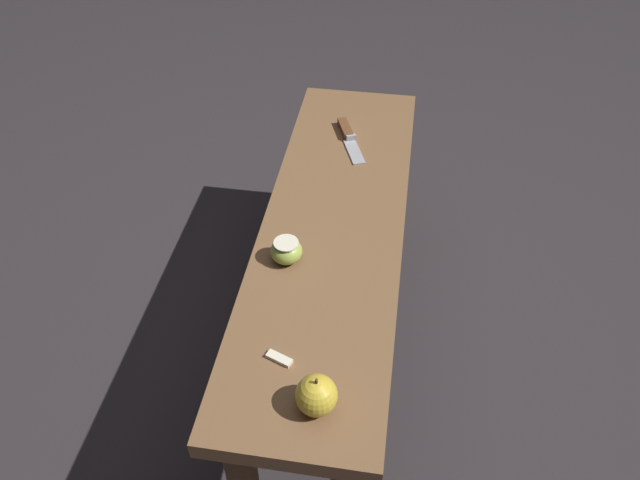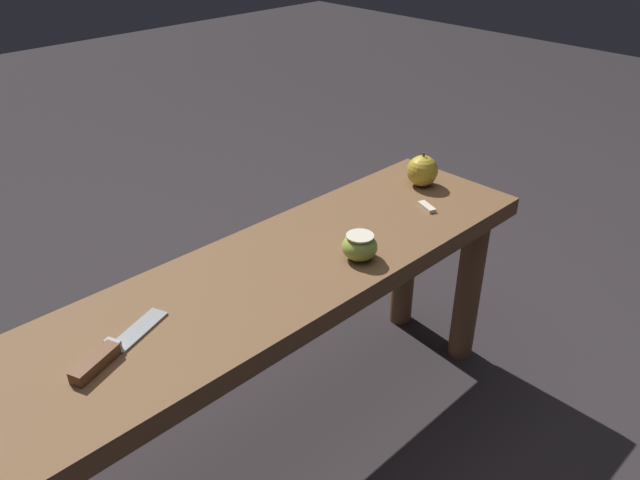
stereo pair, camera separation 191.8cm
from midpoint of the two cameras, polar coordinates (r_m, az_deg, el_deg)
The scene contains 6 objects.
ground_plane at distance 1.29m, azimuth 19.26°, elevation -37.37°, with size 8.00×8.00×0.00m, color #2D282B.
wooden_bench at distance 0.95m, azimuth 25.20°, elevation -33.10°, with size 1.17×0.32×0.45m.
knife at distance 1.00m, azimuth 22.89°, elevation -12.49°, with size 0.19×0.10×0.02m.
apple_whole at distance 0.86m, azimuth 46.66°, elevation -61.37°, with size 0.07×0.07×0.08m.
apple_cut at distance 0.79m, azimuth 23.16°, elevation -40.92°, with size 0.07×0.07×0.05m.
apple_slice_near_knife at distance 0.84m, azimuth 31.59°, elevation -58.16°, with size 0.03×0.05×0.01m.
Camera 1 is at (1.06, 0.13, 1.39)m, focal length 35.00 mm.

